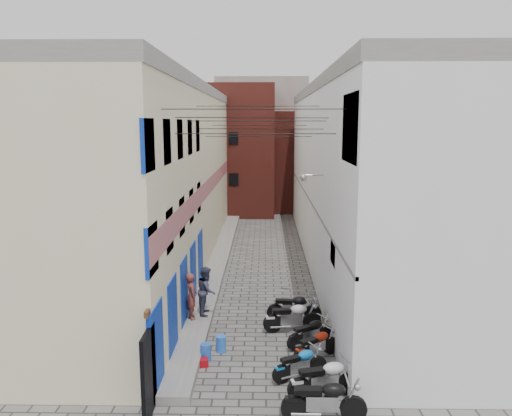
# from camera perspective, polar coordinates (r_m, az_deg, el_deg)

# --- Properties ---
(ground) EXTENTS (90.00, 90.00, 0.00)m
(ground) POSITION_cam_1_polar(r_m,az_deg,el_deg) (13.66, -0.42, -21.79)
(ground) COLOR #5D5A57
(ground) RESTS_ON ground
(plinth) EXTENTS (0.90, 26.00, 0.25)m
(plinth) POSITION_cam_1_polar(r_m,az_deg,el_deg) (25.73, -4.29, -6.12)
(plinth) COLOR slate
(plinth) RESTS_ON ground
(building_left) EXTENTS (5.10, 27.00, 9.00)m
(building_left) POSITION_cam_1_polar(r_m,az_deg,el_deg) (25.29, -11.06, 3.56)
(building_left) COLOR beige
(building_left) RESTS_ON ground
(building_right) EXTENTS (5.94, 26.00, 9.00)m
(building_right) POSITION_cam_1_polar(r_m,az_deg,el_deg) (25.22, 11.77, 3.53)
(building_right) COLOR white
(building_right) RESTS_ON ground
(building_far_brick_left) EXTENTS (6.00, 6.00, 10.00)m
(building_far_brick_left) POSITION_cam_1_polar(r_m,az_deg,el_deg) (39.76, -2.31, 6.64)
(building_far_brick_left) COLOR maroon
(building_far_brick_left) RESTS_ON ground
(building_far_brick_right) EXTENTS (5.00, 6.00, 8.00)m
(building_far_brick_right) POSITION_cam_1_polar(r_m,az_deg,el_deg) (41.85, 4.74, 5.40)
(building_far_brick_right) COLOR maroon
(building_far_brick_right) RESTS_ON ground
(building_far_concrete) EXTENTS (8.00, 5.00, 11.00)m
(building_far_concrete) POSITION_cam_1_polar(r_m,az_deg,el_deg) (45.67, 0.65, 7.68)
(building_far_concrete) COLOR slate
(building_far_concrete) RESTS_ON ground
(far_shopfront) EXTENTS (2.00, 0.30, 2.40)m
(far_shopfront) POSITION_cam_1_polar(r_m,az_deg,el_deg) (37.32, 0.55, 0.57)
(far_shopfront) COLOR black
(far_shopfront) RESTS_ON ground
(overhead_wires) EXTENTS (5.80, 13.02, 1.32)m
(overhead_wires) POSITION_cam_1_polar(r_m,az_deg,el_deg) (19.29, 0.13, 9.68)
(overhead_wires) COLOR black
(overhead_wires) RESTS_ON ground
(motorcycle_a) EXTENTS (2.09, 0.68, 1.21)m
(motorcycle_a) POSITION_cam_1_polar(r_m,az_deg,el_deg) (12.94, 7.79, -20.72)
(motorcycle_a) COLOR black
(motorcycle_a) RESTS_ON ground
(motorcycle_b) EXTENTS (2.15, 1.14, 1.19)m
(motorcycle_b) POSITION_cam_1_polar(r_m,az_deg,el_deg) (13.85, 7.94, -18.57)
(motorcycle_b) COLOR silver
(motorcycle_b) RESTS_ON ground
(motorcycle_c) EXTENTS (1.78, 1.27, 1.00)m
(motorcycle_c) POSITION_cam_1_polar(r_m,az_deg,el_deg) (14.71, 5.05, -17.14)
(motorcycle_c) COLOR #0C66BB
(motorcycle_c) RESTS_ON ground
(motorcycle_d) EXTENTS (1.73, 1.44, 1.00)m
(motorcycle_d) POSITION_cam_1_polar(r_m,az_deg,el_deg) (15.85, 6.96, -15.10)
(motorcycle_d) COLOR #AA220C
(motorcycle_d) RESTS_ON ground
(motorcycle_e) EXTENTS (1.80, 1.40, 1.03)m
(motorcycle_e) POSITION_cam_1_polar(r_m,az_deg,el_deg) (16.63, 6.27, -13.82)
(motorcycle_e) COLOR black
(motorcycle_e) RESTS_ON ground
(motorcycle_f) EXTENTS (2.10, 0.90, 1.18)m
(motorcycle_f) POSITION_cam_1_polar(r_m,az_deg,el_deg) (17.61, 4.18, -12.14)
(motorcycle_f) COLOR silver
(motorcycle_f) RESTS_ON ground
(motorcycle_g) EXTENTS (2.01, 0.73, 1.15)m
(motorcycle_g) POSITION_cam_1_polar(r_m,az_deg,el_deg) (18.48, 4.37, -11.11)
(motorcycle_g) COLOR black
(motorcycle_g) RESTS_ON ground
(person_a) EXTENTS (0.59, 0.71, 1.66)m
(person_a) POSITION_cam_1_polar(r_m,az_deg,el_deg) (18.07, -7.39, -9.94)
(person_a) COLOR brown
(person_a) RESTS_ON plinth
(person_b) EXTENTS (0.67, 0.86, 1.75)m
(person_b) POSITION_cam_1_polar(r_m,az_deg,el_deg) (18.44, -5.68, -9.35)
(person_b) COLOR #383D54
(person_b) RESTS_ON plinth
(water_jug_near) EXTENTS (0.39, 0.39, 0.52)m
(water_jug_near) POSITION_cam_1_polar(r_m,az_deg,el_deg) (15.85, -5.77, -16.06)
(water_jug_near) COLOR blue
(water_jug_near) RESTS_ON ground
(water_jug_far) EXTENTS (0.37, 0.37, 0.51)m
(water_jug_far) POSITION_cam_1_polar(r_m,az_deg,el_deg) (16.33, -4.02, -15.23)
(water_jug_far) COLOR blue
(water_jug_far) RESTS_ON ground
(red_crate) EXTENTS (0.41, 0.35, 0.22)m
(red_crate) POSITION_cam_1_polar(r_m,az_deg,el_deg) (15.57, -6.20, -17.16)
(red_crate) COLOR #9C0B14
(red_crate) RESTS_ON ground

